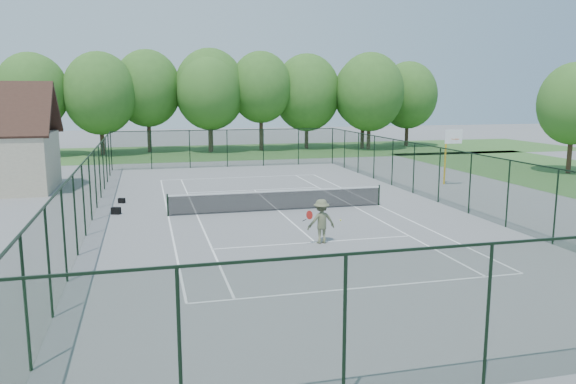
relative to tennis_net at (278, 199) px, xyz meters
name	(u,v)px	position (x,y,z in m)	size (l,w,h in m)	color
ground	(278,211)	(0.00, 0.00, -0.58)	(140.00, 140.00, 0.00)	gray
grass_far	(211,152)	(0.00, 30.00, -0.57)	(80.00, 16.00, 0.01)	#417131
court_lines	(278,211)	(0.00, 0.00, -0.57)	(11.05, 23.85, 0.01)	white
tennis_net	(278,199)	(0.00, 0.00, 0.00)	(11.08, 0.08, 1.10)	black
fence_enclosure	(278,180)	(0.00, 0.00, 0.98)	(18.05, 36.05, 3.02)	#16321B
tree_line_far	(209,93)	(0.00, 30.00, 5.42)	(39.40, 6.40, 9.70)	#452D20
basketball_goal	(450,146)	(12.54, 5.10, 1.99)	(1.20, 1.43, 3.65)	gold
tree_side	(574,104)	(24.14, 7.89, 4.57)	(5.16, 5.16, 8.17)	#452D20
sports_bag_a	(116,211)	(-7.96, 1.13, -0.40)	(0.43, 0.26, 0.35)	black
sports_bag_b	(122,201)	(-7.80, 4.04, -0.44)	(0.35, 0.21, 0.27)	black
tennis_player	(321,221)	(0.20, -6.55, 0.31)	(1.86, 0.84, 1.76)	#606445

